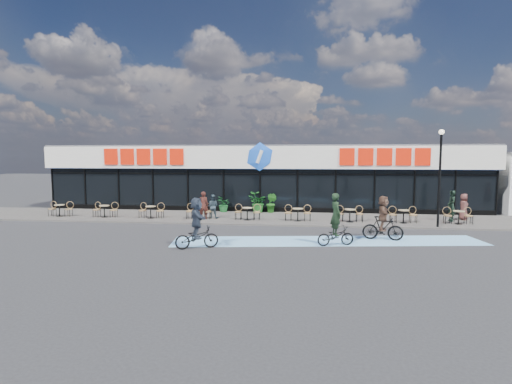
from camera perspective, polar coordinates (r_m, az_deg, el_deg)
ground at (r=20.19m, az=-1.55°, el=-5.83°), size 120.00×120.00×0.00m
sidewalk at (r=24.58m, az=-0.03°, el=-3.72°), size 44.00×5.00×0.10m
bike_lane at (r=18.55m, az=10.17°, el=-6.89°), size 14.17×4.13×0.01m
building at (r=29.72m, az=1.21°, el=2.26°), size 30.60×6.57×4.75m
lamp_post at (r=23.05m, az=24.80°, el=2.95°), size 0.28×0.28×5.13m
bistro_set_0 at (r=27.71m, az=-26.17°, el=-2.19°), size 1.54×0.62×0.90m
bistro_set_1 at (r=26.23m, az=-20.75°, el=-2.38°), size 1.54×0.62×0.90m
bistro_set_2 at (r=25.01m, az=-14.74°, el=-2.57°), size 1.54×0.62×0.90m
bistro_set_3 at (r=24.09m, az=-8.19°, el=-2.74°), size 1.54×0.62×0.90m
bistro_set_4 at (r=23.50m, az=-1.22°, el=-2.89°), size 1.54×0.62×0.90m
bistro_set_5 at (r=23.28m, az=5.99°, el=-2.99°), size 1.54×0.62×0.90m
bistro_set_6 at (r=23.43m, az=13.23°, el=-3.05°), size 1.54×0.62×0.90m
bistro_set_7 at (r=23.94m, az=20.27°, el=-3.06°), size 1.54×0.62×0.90m
bistro_set_8 at (r=24.80m, az=26.92°, el=-3.03°), size 1.54×0.62×0.90m
potted_plant_left at (r=26.84m, az=-4.60°, el=-1.73°), size 1.21×1.25×1.06m
potted_plant_mid at (r=26.48m, az=0.13°, el=-1.49°), size 1.25×1.09×1.36m
potted_plant_right at (r=26.41m, az=2.24°, el=-1.57°), size 0.91×0.86×1.30m
patron_left at (r=23.87m, az=-7.54°, el=-1.90°), size 0.69×0.55×1.66m
patron_right at (r=24.16m, az=-6.24°, el=-2.06°), size 0.73×0.58×1.44m
pedestrian_a at (r=25.57m, az=26.14°, el=-1.78°), size 0.46×0.67×1.78m
pedestrian_b at (r=26.43m, az=27.54°, el=-1.88°), size 0.64×0.84×1.55m
cyclist_a at (r=17.51m, az=11.30°, el=-4.97°), size 1.73×1.05×2.28m
cyclist_b at (r=19.23m, az=17.69°, el=-3.88°), size 1.89×1.55×2.05m
cyclist_c at (r=16.83m, az=-8.47°, el=-4.91°), size 1.91×1.64×2.15m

